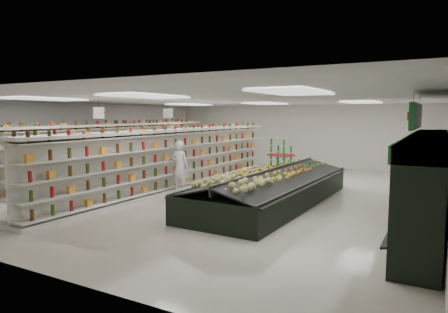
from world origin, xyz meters
The scene contains 15 objects.
floor centered at (0.00, 0.00, 0.00)m, with size 16.00×16.00×0.00m, color beige.
ceiling centered at (0.00, 0.00, 3.20)m, with size 14.00×16.00×0.02m, color white.
wall_back centered at (0.00, 8.00, 1.60)m, with size 14.00×0.02×3.20m, color white.
wall_front centered at (0.00, -8.00, 1.60)m, with size 14.00×0.02×3.20m, color white.
wall_left centered at (-7.00, 0.00, 1.60)m, with size 0.02×16.00×3.20m, color white.
produce_wall_case centered at (6.53, -1.50, 1.24)m, with size 0.93×8.00×2.20m.
aisle_sign_near centered at (-3.80, -2.00, 2.75)m, with size 0.52×0.06×0.75m.
aisle_sign_far centered at (-3.80, 2.00, 2.75)m, with size 0.52×0.06×0.75m.
hortifruti_banner centered at (6.25, -1.50, 2.65)m, with size 0.12×3.20×0.95m.
gondola_left centered at (-5.09, -0.36, 1.06)m, with size 1.59×13.39×2.32m.
gondola_center centered at (-1.65, -0.51, 1.00)m, with size 1.25×12.55×2.17m.
produce_island centered at (2.38, -1.05, 0.49)m, with size 2.81×7.27×1.07m.
soda_endcap centered at (0.04, 5.80, 0.68)m, with size 1.29×1.08×1.41m.
shopper_main centered at (-1.00, -1.09, 0.91)m, with size 0.66×0.43×1.81m, color silver.
shopper_background centered at (-3.59, 4.90, 0.77)m, with size 0.75×0.46×1.54m, color #98865D.
Camera 1 is at (6.87, -12.20, 2.68)m, focal length 32.00 mm.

